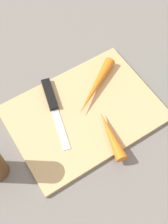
# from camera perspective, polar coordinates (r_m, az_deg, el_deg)

# --- Properties ---
(ground_plane) EXTENTS (1.40, 1.40, 0.00)m
(ground_plane) POSITION_cam_1_polar(r_m,az_deg,el_deg) (0.74, 0.00, -0.45)
(ground_plane) COLOR slate
(cutting_board) EXTENTS (0.36, 0.26, 0.01)m
(cutting_board) POSITION_cam_1_polar(r_m,az_deg,el_deg) (0.73, 0.00, -0.23)
(cutting_board) COLOR tan
(cutting_board) RESTS_ON ground_plane
(knife) EXTENTS (0.07, 0.20, 0.01)m
(knife) POSITION_cam_1_polar(r_m,az_deg,el_deg) (0.74, -6.37, 2.57)
(knife) COLOR #B7B7BC
(knife) RESTS_ON cutting_board
(carrot_short) EXTENTS (0.05, 0.13, 0.03)m
(carrot_short) POSITION_cam_1_polar(r_m,az_deg,el_deg) (0.69, 5.18, -4.39)
(carrot_short) COLOR orange
(carrot_short) RESTS_ON cutting_board
(carrot_long) EXTENTS (0.17, 0.12, 0.03)m
(carrot_long) POSITION_cam_1_polar(r_m,az_deg,el_deg) (0.75, 2.28, 5.04)
(carrot_long) COLOR orange
(carrot_long) RESTS_ON cutting_board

